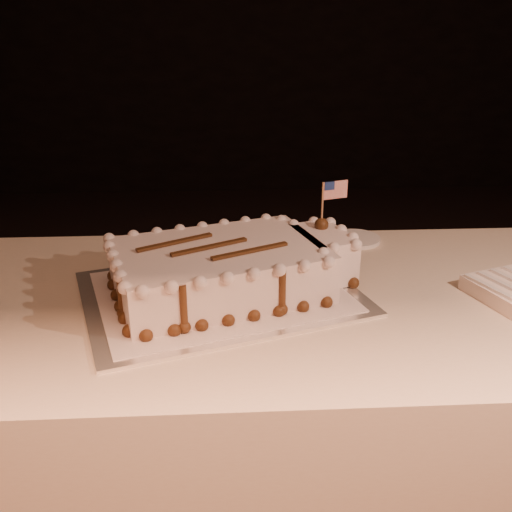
{
  "coord_description": "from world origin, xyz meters",
  "views": [
    {
      "loc": [
        -0.26,
        -0.53,
        1.32
      ],
      "look_at": [
        -0.19,
        0.61,
        0.84
      ],
      "focal_mm": 40.0,
      "sensor_mm": 36.0,
      "label": 1
    }
  ],
  "objects": [
    {
      "name": "side_plate",
      "position": [
        0.1,
        0.92,
        0.76
      ],
      "size": [
        0.14,
        0.14,
        0.01
      ],
      "primitive_type": "cylinder",
      "color": "white",
      "rests_on": "banquet_table"
    },
    {
      "name": "doily",
      "position": [
        -0.27,
        0.61,
        0.76
      ],
      "size": [
        0.62,
        0.54,
        0.0
      ],
      "primitive_type": "cube",
      "rotation": [
        0.0,
        0.0,
        0.31
      ],
      "color": "silver",
      "rests_on": "cake_board"
    },
    {
      "name": "banquet_table",
      "position": [
        0.0,
        0.6,
        0.38
      ],
      "size": [
        2.4,
        0.8,
        0.75
      ],
      "primitive_type": "cube",
      "color": "beige",
      "rests_on": "ground"
    },
    {
      "name": "cake_board",
      "position": [
        -0.27,
        0.61,
        0.75
      ],
      "size": [
        0.69,
        0.6,
        0.01
      ],
      "primitive_type": "cube",
      "rotation": [
        0.0,
        0.0,
        0.31
      ],
      "color": "white",
      "rests_on": "banquet_table"
    },
    {
      "name": "sheet_cake",
      "position": [
        -0.24,
        0.62,
        0.81
      ],
      "size": [
        0.58,
        0.42,
        0.22
      ],
      "color": "white",
      "rests_on": "doily"
    }
  ]
}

